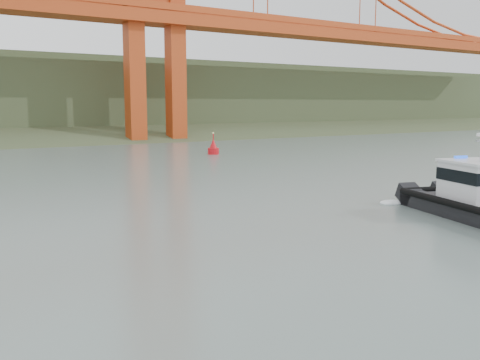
# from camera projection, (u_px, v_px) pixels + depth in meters

# --- Properties ---
(ground) EXTENTS (400.00, 400.00, 0.00)m
(ground) POSITION_uv_depth(u_px,v_px,m) (386.00, 254.00, 24.07)
(ground) COLOR slate
(ground) RESTS_ON ground
(patrol_boat) EXTENTS (6.69, 11.38, 5.21)m
(patrol_boat) POSITION_uv_depth(u_px,v_px,m) (479.00, 196.00, 31.61)
(patrol_boat) COLOR black
(patrol_boat) RESTS_ON ground
(nav_buoy) EXTENTS (1.54, 1.54, 3.20)m
(nav_buoy) POSITION_uv_depth(u_px,v_px,m) (213.00, 148.00, 72.93)
(nav_buoy) COLOR red
(nav_buoy) RESTS_ON ground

